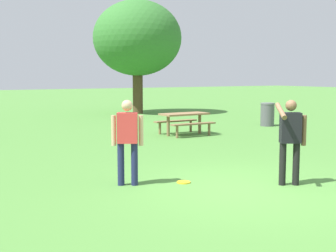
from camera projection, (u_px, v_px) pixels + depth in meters
ground_plane at (246, 190)px, 8.40m from camera, size 120.00×120.00×0.00m
person_thrower at (127, 137)px, 8.63m from camera, size 0.54×0.38×1.64m
person_catcher at (290, 136)px, 8.62m from camera, size 0.82×0.56×1.64m
frisbee at (184, 182)px, 8.92m from camera, size 0.27×0.27×0.03m
picnic_table_near at (184, 119)px, 16.01m from camera, size 1.70×1.43×0.77m
trash_can_beside_table at (267, 114)px, 18.79m from camera, size 0.59×0.59×0.96m
tree_back_left at (137, 38)px, 24.44m from camera, size 4.76×4.76×6.10m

